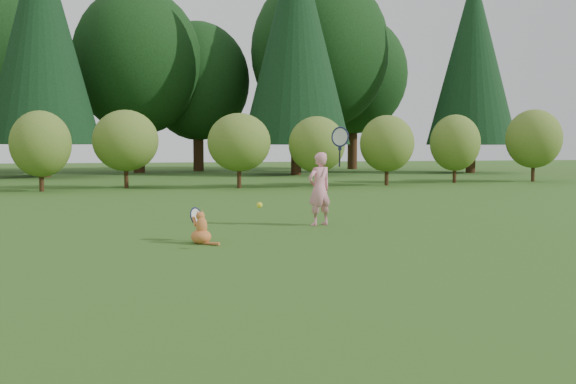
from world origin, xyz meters
name	(u,v)px	position (x,y,z in m)	size (l,w,h in m)	color
ground	(289,248)	(0.00, 0.00, 0.00)	(100.00, 100.00, 0.00)	#265618
shrub_row	(185,146)	(0.00, 13.00, 1.40)	(28.00, 3.00, 2.80)	#506820
woodland_backdrop	(161,17)	(0.00, 23.00, 7.50)	(48.00, 10.00, 15.00)	black
child	(320,187)	(1.17, 2.25, 0.67)	(0.75, 0.51, 1.91)	pink
cat	(201,226)	(-1.11, 0.69, 0.24)	(0.44, 0.70, 0.64)	#B96B23
tennis_ball	(260,205)	(-0.45, -0.17, 0.61)	(0.08, 0.08, 0.08)	yellow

